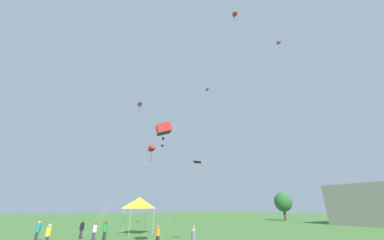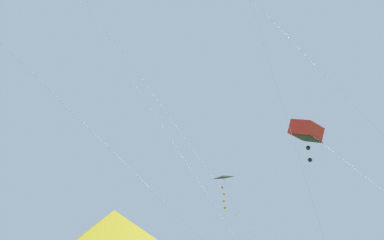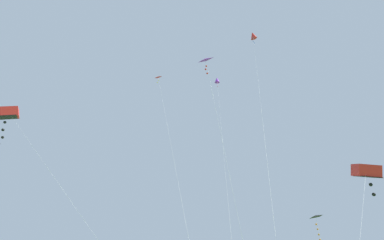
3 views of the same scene
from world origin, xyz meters
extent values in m
pyramid|color=black|center=(2.69, 8.49, 7.14)|extent=(0.84, 0.99, 0.26)
sphere|color=orange|center=(2.67, 8.55, 6.58)|extent=(0.12, 0.12, 0.12)
sphere|color=orange|center=(2.62, 8.44, 6.24)|extent=(0.12, 0.12, 0.12)
sphere|color=orange|center=(2.68, 8.49, 5.89)|extent=(0.12, 0.12, 0.12)
sphere|color=orange|center=(2.66, 8.42, 5.55)|extent=(0.12, 0.12, 0.12)
cylinder|color=silver|center=(-2.34, 5.87, 14.83)|extent=(11.30, 17.76, 29.67)
cone|color=red|center=(3.31, 14.74, 29.67)|extent=(1.17, 1.03, 1.17)
sphere|color=blue|center=(3.25, 14.75, 29.15)|extent=(0.13, 0.13, 0.13)
sphere|color=blue|center=(3.30, 14.82, 28.80)|extent=(0.13, 0.13, 0.13)
sphere|color=blue|center=(3.32, 14.73, 28.45)|extent=(0.13, 0.13, 0.13)
cylinder|color=silver|center=(-7.85, 9.25, 11.48)|extent=(0.30, 16.47, 22.95)
pyramid|color=red|center=(-7.72, 17.47, 22.99)|extent=(0.80, 0.64, 0.49)
sphere|color=yellow|center=(-7.67, 17.45, 22.53)|extent=(0.10, 0.10, 0.10)
sphere|color=yellow|center=(-7.76, 17.51, 22.24)|extent=(0.10, 0.10, 0.10)
cylinder|color=silver|center=(-6.24, 3.36, 8.15)|extent=(0.89, 3.43, 16.29)
pyramid|color=purple|center=(-6.70, 5.05, 16.34)|extent=(0.93, 0.90, 0.54)
sphere|color=red|center=(-6.62, 5.11, 15.81)|extent=(0.12, 0.12, 0.12)
sphere|color=red|center=(-6.70, 5.03, 15.48)|extent=(0.12, 0.12, 0.12)
sphere|color=red|center=(-6.61, 5.00, 15.15)|extent=(0.12, 0.12, 0.12)
cylinder|color=silver|center=(-1.94, 13.75, 14.96)|extent=(9.45, 23.37, 29.91)
cone|color=purple|center=(2.78, 25.43, 29.91)|extent=(1.08, 1.14, 0.94)
sphere|color=pink|center=(2.81, 25.41, 29.41)|extent=(0.12, 0.12, 0.12)
sphere|color=pink|center=(2.81, 25.41, 29.07)|extent=(0.12, 0.12, 0.12)
sphere|color=pink|center=(2.81, 25.45, 28.72)|extent=(0.12, 0.12, 0.12)
cylinder|color=silver|center=(-13.72, 6.43, 6.91)|extent=(11.12, 11.27, 13.82)
cube|color=red|center=(-19.28, 12.06, 13.82)|extent=(1.48, 1.26, 1.12)
cube|color=black|center=(-19.28, 12.06, 13.46)|extent=(1.26, 1.08, 0.49)
sphere|color=black|center=(-19.33, 12.01, 13.02)|extent=(0.20, 0.20, 0.20)
sphere|color=black|center=(-19.33, 12.09, 12.47)|extent=(0.20, 0.20, 0.20)
sphere|color=black|center=(-19.22, 12.12, 11.93)|extent=(0.20, 0.20, 0.20)
cube|color=red|center=(3.80, 4.34, 9.35)|extent=(1.71, 1.74, 1.20)
cube|color=black|center=(3.80, 4.34, 8.95)|extent=(1.61, 1.44, 0.49)
sphere|color=black|center=(3.85, 4.32, 8.46)|extent=(0.22, 0.22, 0.22)
sphere|color=black|center=(3.85, 4.28, 7.84)|extent=(0.22, 0.22, 0.22)
camera|label=1|loc=(19.89, -2.67, 3.11)|focal=20.00mm
camera|label=2|loc=(-17.54, 0.57, 3.07)|focal=40.00mm
camera|label=3|loc=(-12.33, -10.01, 3.65)|focal=28.00mm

